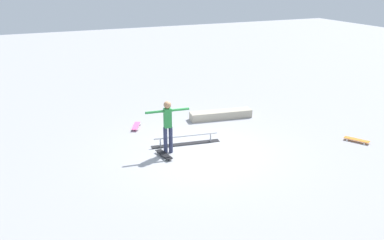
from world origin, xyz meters
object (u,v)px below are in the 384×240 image
object	(u,v)px
grind_rail	(186,140)
skateboard_main	(164,154)
loose_skateboard_pink	(136,126)
skate_ledge	(221,115)
skater_main	(168,123)
loose_skateboard_orange	(357,140)

from	to	relation	value
grind_rail	skateboard_main	bearing A→B (deg)	40.67
grind_rail	loose_skateboard_pink	distance (m)	2.33
skate_ledge	skater_main	distance (m)	3.76
skateboard_main	loose_skateboard_pink	size ratio (longest dim) A/B	1.01
skate_ledge	loose_skateboard_pink	xyz separation A→B (m)	(3.27, -0.32, -0.08)
grind_rail	skate_ledge	size ratio (longest dim) A/B	0.95
skate_ledge	loose_skateboard_orange	xyz separation A→B (m)	(-3.04, 3.86, -0.08)
skater_main	loose_skateboard_orange	size ratio (longest dim) A/B	2.12
grind_rail	loose_skateboard_orange	distance (m)	5.65
grind_rail	loose_skateboard_orange	xyz separation A→B (m)	(-5.24, 2.10, -0.06)
grind_rail	skateboard_main	world-z (taller)	grind_rail
grind_rail	skater_main	world-z (taller)	skater_main
skate_ledge	skateboard_main	distance (m)	3.98
grind_rail	skater_main	bearing A→B (deg)	36.44
skater_main	loose_skateboard_pink	world-z (taller)	skater_main
loose_skateboard_pink	skater_main	bearing A→B (deg)	32.37
skate_ledge	skater_main	bearing A→B (deg)	36.13
grind_rail	loose_skateboard_pink	bearing A→B (deg)	-54.20
skateboard_main	skater_main	bearing A→B (deg)	126.35
grind_rail	skate_ledge	bearing A→B (deg)	-133.01
loose_skateboard_orange	loose_skateboard_pink	size ratio (longest dim) A/B	0.98
grind_rail	skateboard_main	xyz separation A→B (m)	(0.99, 0.62, -0.06)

